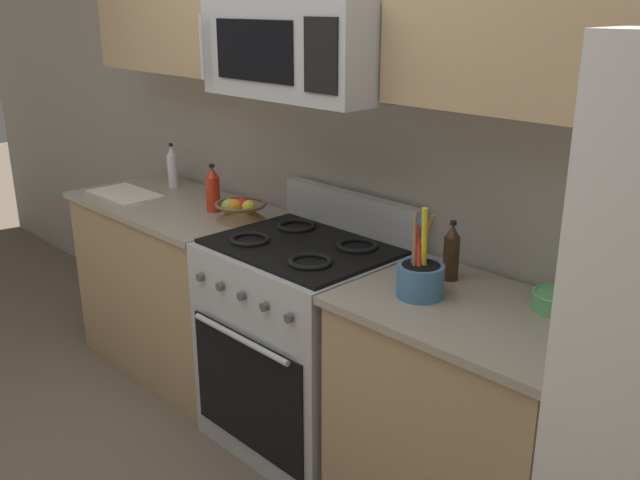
% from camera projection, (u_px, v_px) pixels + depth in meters
% --- Properties ---
extents(wall_back, '(8.00, 0.10, 2.60)m').
position_uv_depth(wall_back, '(367.00, 141.00, 2.98)').
color(wall_back, '#9E998E').
rests_on(wall_back, ground).
extents(counter_left, '(1.14, 0.63, 0.91)m').
position_uv_depth(counter_left, '(179.00, 285.00, 3.66)').
color(counter_left, tan).
rests_on(counter_left, ground).
extents(range_oven, '(0.76, 0.67, 1.09)m').
position_uv_depth(range_oven, '(304.00, 343.00, 3.00)').
color(range_oven, '#B2B5BA').
rests_on(range_oven, ground).
extents(counter_right, '(0.86, 0.63, 0.91)m').
position_uv_depth(counter_right, '(463.00, 425.00, 2.45)').
color(counter_right, tan).
rests_on(counter_right, ground).
extents(microwave, '(0.78, 0.44, 0.35)m').
position_uv_depth(microwave, '(307.00, 49.00, 2.62)').
color(microwave, '#B2B5BA').
extents(utensil_crock, '(0.16, 0.16, 0.32)m').
position_uv_depth(utensil_crock, '(420.00, 278.00, 2.37)').
color(utensil_crock, teal).
rests_on(utensil_crock, counter_right).
extents(fruit_basket, '(0.24, 0.24, 0.11)m').
position_uv_depth(fruit_basket, '(240.00, 210.00, 3.21)').
color(fruit_basket, brown).
rests_on(fruit_basket, counter_left).
extents(apple_loose, '(0.07, 0.07, 0.07)m').
position_uv_depth(apple_loose, '(248.00, 212.00, 3.23)').
color(apple_loose, red).
rests_on(apple_loose, counter_left).
extents(cutting_board, '(0.40, 0.25, 0.02)m').
position_uv_depth(cutting_board, '(125.00, 195.00, 3.61)').
color(cutting_board, silver).
rests_on(cutting_board, counter_left).
extents(bottle_hot_sauce, '(0.07, 0.07, 0.23)m').
position_uv_depth(bottle_hot_sauce, '(213.00, 190.00, 3.32)').
color(bottle_hot_sauce, red).
rests_on(bottle_hot_sauce, counter_left).
extents(bottle_vinegar, '(0.05, 0.05, 0.24)m').
position_uv_depth(bottle_vinegar, '(172.00, 167.00, 3.75)').
color(bottle_vinegar, silver).
rests_on(bottle_vinegar, counter_left).
extents(bottle_soy, '(0.06, 0.06, 0.22)m').
position_uv_depth(bottle_soy, '(451.00, 253.00, 2.50)').
color(bottle_soy, '#382314').
rests_on(bottle_soy, counter_right).
extents(prep_bowl, '(0.16, 0.16, 0.06)m').
position_uv_depth(prep_bowl, '(557.00, 300.00, 2.28)').
color(prep_bowl, '#59AD66').
rests_on(prep_bowl, counter_right).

